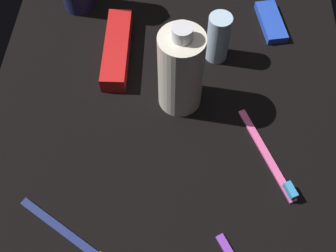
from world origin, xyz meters
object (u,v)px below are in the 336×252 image
bodywash_bottle (181,71)px  snack_bar_blue (271,22)px  toothbrush_pink (269,158)px  toothpaste_box_red (117,49)px  toothbrush_navy (72,237)px  deodorant_stick (218,38)px

bodywash_bottle → snack_bar_blue: bearing=137.9°
toothbrush_pink → snack_bar_blue: toothbrush_pink is taller
bodywash_bottle → toothpaste_box_red: (-9.58, -12.17, -6.45)cm
toothbrush_navy → snack_bar_blue: size_ratio=1.53×
toothpaste_box_red → deodorant_stick: bearing=91.2°
bodywash_bottle → deodorant_stick: size_ratio=1.82×
toothbrush_pink → toothbrush_navy: bearing=-63.8°
toothpaste_box_red → bodywash_bottle: bearing=50.3°
toothbrush_navy → toothpaste_box_red: 35.57cm
deodorant_stick → snack_bar_blue: bearing=128.6°
bodywash_bottle → toothbrush_pink: bodywash_bottle is taller
deodorant_stick → toothbrush_pink: bearing=21.7°
deodorant_stick → toothbrush_navy: size_ratio=0.61×
bodywash_bottle → toothbrush_pink: bearing=53.2°
deodorant_stick → toothbrush_navy: bearing=-30.1°
snack_bar_blue → deodorant_stick: bearing=-63.1°
bodywash_bottle → toothpaste_box_red: bearing=-128.2°
bodywash_bottle → snack_bar_blue: (-19.14, 17.29, -7.30)cm
toothbrush_navy → toothpaste_box_red: toothpaste_box_red is taller
deodorant_stick → snack_bar_blue: deodorant_stick is taller
toothbrush_navy → snack_bar_blue: bearing=144.7°
toothbrush_pink → snack_bar_blue: size_ratio=1.62×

